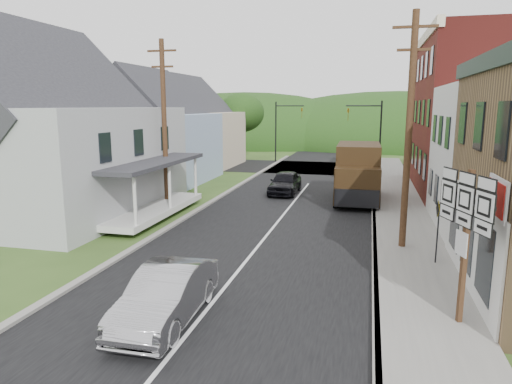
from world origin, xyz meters
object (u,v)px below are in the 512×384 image
Objects in this scene: dark_sedan at (285,183)px; warning_sign at (438,223)px; route_sign_cluster at (465,225)px; silver_sedan at (166,295)px; delivery_van at (358,173)px.

warning_sign is at bearing -57.12° from dark_sedan.
dark_sedan is at bearing 93.90° from route_sign_cluster.
route_sign_cluster reaches higher than silver_sedan.
warning_sign is (7.39, 6.11, 0.87)m from silver_sedan.
route_sign_cluster is 4.76m from warning_sign.
delivery_van is (4.39, 16.87, 1.00)m from silver_sedan.
dark_sedan is at bearing 120.62° from warning_sign.
warning_sign is at bearing -75.41° from delivery_van.
route_sign_cluster is 1.75× the size of warning_sign.
silver_sedan is at bearing 171.08° from route_sign_cluster.
delivery_van reaches higher than silver_sedan.
delivery_van is at bearing 104.19° from warning_sign.
warning_sign is (3.00, -10.76, -0.12)m from delivery_van.
route_sign_cluster is at bearing 9.88° from silver_sedan.
warning_sign is at bearing 69.06° from route_sign_cluster.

